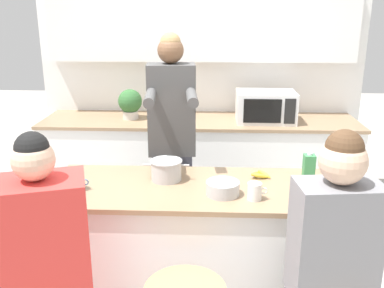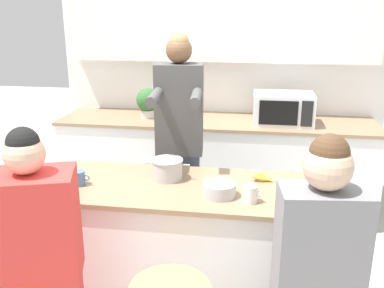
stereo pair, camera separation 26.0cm
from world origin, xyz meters
name	(u,v)px [view 1 (the left image)]	position (x,y,z in m)	size (l,w,h in m)	color
wall_back	(201,51)	(0.00, 1.94, 1.54)	(3.27, 0.22, 2.70)	white
back_counter	(199,164)	(0.00, 1.61, 0.46)	(3.04, 0.70, 0.92)	white
kitchen_island	(191,250)	(0.00, 0.00, 0.46)	(1.75, 0.69, 0.91)	black
person_cooking	(172,155)	(-0.17, 0.60, 0.90)	(0.39, 0.61, 1.79)	#383842
person_wrapped_blanket	(47,280)	(-0.67, -0.66, 0.68)	(0.49, 0.40, 1.43)	red
person_seated_near	(329,288)	(0.68, -0.66, 0.68)	(0.40, 0.30, 1.46)	#333338
cooking_pot	(166,170)	(-0.16, 0.10, 0.97)	(0.29, 0.20, 0.13)	#B7BABC
fruit_bowl	(223,188)	(0.19, -0.11, 0.95)	(0.19, 0.19, 0.08)	#B7BABC
coffee_cup_near	(255,191)	(0.37, -0.17, 0.96)	(0.11, 0.08, 0.10)	white
coffee_cup_far	(77,183)	(-0.68, -0.08, 0.95)	(0.12, 0.08, 0.09)	#4C7099
banana_bunch	(260,175)	(0.43, 0.16, 0.93)	(0.15, 0.11, 0.05)	yellow
juice_carton	(309,166)	(0.74, 0.16, 0.99)	(0.07, 0.07, 0.18)	#38844C
microwave	(266,107)	(0.62, 1.56, 1.07)	(0.55, 0.38, 0.29)	white
potted_plant	(130,103)	(-0.67, 1.61, 1.08)	(0.23, 0.23, 0.29)	beige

